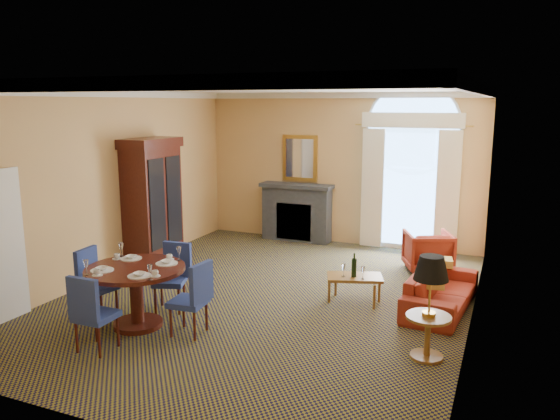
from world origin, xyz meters
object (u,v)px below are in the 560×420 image
at_px(sofa, 441,290).
at_px(coffee_table, 354,277).
at_px(dining_table, 136,283).
at_px(side_table, 430,293).
at_px(armoire, 152,204).
at_px(armchair, 428,251).

height_order(sofa, coffee_table, coffee_table).
distance_m(dining_table, side_table, 3.81).
bearing_deg(coffee_table, dining_table, -159.94).
relative_size(armoire, sofa, 1.23).
bearing_deg(dining_table, coffee_table, 39.51).
distance_m(armoire, coffee_table, 4.12).
bearing_deg(sofa, armoire, 92.74).
distance_m(dining_table, sofa, 4.37).
distance_m(coffee_table, side_table, 1.99).
distance_m(dining_table, armchair, 5.24).
height_order(armoire, armchair, armoire).
height_order(armchair, side_table, side_table).
xyz_separation_m(armoire, sofa, (5.27, -0.26, -0.86)).
distance_m(armoire, dining_table, 3.03).
distance_m(armoire, armchair, 5.12).
bearing_deg(sofa, side_table, -172.77).
xyz_separation_m(armoire, dining_table, (1.56, -2.54, -0.52)).
height_order(armoire, dining_table, armoire).
bearing_deg(side_table, armchair, 98.21).
relative_size(coffee_table, side_table, 0.76).
distance_m(armoire, sofa, 5.35).
relative_size(armoire, dining_table, 1.78).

